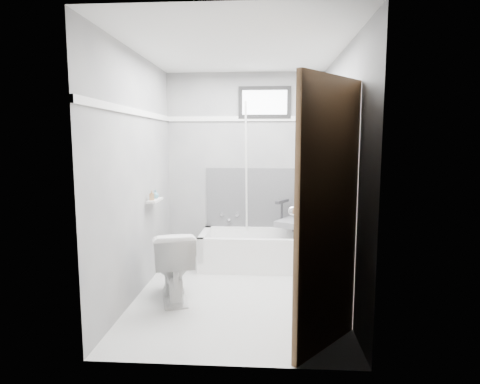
# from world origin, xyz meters

# --- Properties ---
(floor) EXTENTS (2.60, 2.60, 0.00)m
(floor) POSITION_xyz_m (0.00, 0.00, 0.00)
(floor) COLOR white
(floor) RESTS_ON ground
(ceiling) EXTENTS (2.60, 2.60, 0.00)m
(ceiling) POSITION_xyz_m (0.00, 0.00, 2.40)
(ceiling) COLOR silver
(ceiling) RESTS_ON floor
(wall_back) EXTENTS (2.00, 0.02, 2.40)m
(wall_back) POSITION_xyz_m (0.00, 1.30, 1.20)
(wall_back) COLOR slate
(wall_back) RESTS_ON floor
(wall_front) EXTENTS (2.00, 0.02, 2.40)m
(wall_front) POSITION_xyz_m (0.00, -1.30, 1.20)
(wall_front) COLOR slate
(wall_front) RESTS_ON floor
(wall_left) EXTENTS (0.02, 2.60, 2.40)m
(wall_left) POSITION_xyz_m (-1.00, 0.00, 1.20)
(wall_left) COLOR slate
(wall_left) RESTS_ON floor
(wall_right) EXTENTS (0.02, 2.60, 2.40)m
(wall_right) POSITION_xyz_m (1.00, 0.00, 1.20)
(wall_right) COLOR slate
(wall_right) RESTS_ON floor
(bathtub) EXTENTS (1.50, 0.70, 0.42)m
(bathtub) POSITION_xyz_m (0.23, 0.93, 0.21)
(bathtub) COLOR white
(bathtub) RESTS_ON floor
(office_chair) EXTENTS (0.78, 0.78, 0.98)m
(office_chair) POSITION_xyz_m (0.69, 0.98, 0.61)
(office_chair) COLOR slate
(office_chair) RESTS_ON bathtub
(toilet) EXTENTS (0.58, 0.78, 0.68)m
(toilet) POSITION_xyz_m (-0.62, -0.15, 0.34)
(toilet) COLOR white
(toilet) RESTS_ON floor
(door) EXTENTS (0.78, 0.78, 2.00)m
(door) POSITION_xyz_m (0.98, -1.28, 1.00)
(door) COLOR #53391E
(door) RESTS_ON floor
(window) EXTENTS (0.66, 0.04, 0.40)m
(window) POSITION_xyz_m (0.25, 1.29, 2.02)
(window) COLOR black
(window) RESTS_ON wall_back
(backerboard) EXTENTS (1.50, 0.02, 0.78)m
(backerboard) POSITION_xyz_m (0.25, 1.29, 0.80)
(backerboard) COLOR #4C4C4F
(backerboard) RESTS_ON wall_back
(trim_back) EXTENTS (2.00, 0.02, 0.06)m
(trim_back) POSITION_xyz_m (0.00, 1.29, 1.82)
(trim_back) COLOR white
(trim_back) RESTS_ON wall_back
(trim_left) EXTENTS (0.02, 2.60, 0.06)m
(trim_left) POSITION_xyz_m (-0.99, 0.00, 1.82)
(trim_left) COLOR white
(trim_left) RESTS_ON wall_left
(pole) EXTENTS (0.02, 0.46, 1.91)m
(pole) POSITION_xyz_m (0.03, 1.06, 1.05)
(pole) COLOR white
(pole) RESTS_ON bathtub
(shelf) EXTENTS (0.10, 0.32, 0.02)m
(shelf) POSITION_xyz_m (-0.93, 0.36, 0.90)
(shelf) COLOR silver
(shelf) RESTS_ON wall_left
(soap_bottle_a) EXTENTS (0.06, 0.06, 0.11)m
(soap_bottle_a) POSITION_xyz_m (-0.94, 0.28, 0.97)
(soap_bottle_a) COLOR #A07950
(soap_bottle_a) RESTS_ON shelf
(soap_bottle_b) EXTENTS (0.08, 0.08, 0.10)m
(soap_bottle_b) POSITION_xyz_m (-0.94, 0.42, 0.96)
(soap_bottle_b) COLOR teal
(soap_bottle_b) RESTS_ON shelf
(faucet) EXTENTS (0.26, 0.10, 0.16)m
(faucet) POSITION_xyz_m (-0.20, 1.27, 0.55)
(faucet) COLOR silver
(faucet) RESTS_ON wall_back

